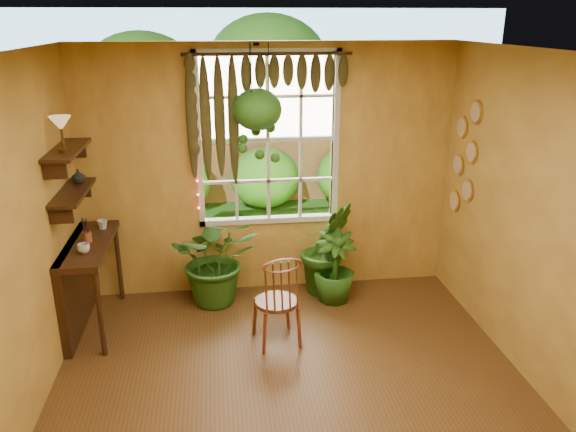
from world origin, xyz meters
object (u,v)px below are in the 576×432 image
(windsor_chair, at_px, (277,314))
(hanging_basket, at_px, (257,115))
(counter_ledge, at_px, (80,276))
(potted_plant_left, at_px, (217,258))
(potted_plant_mid, at_px, (327,247))

(windsor_chair, relative_size, hanging_basket, 0.90)
(windsor_chair, bearing_deg, hanging_basket, 83.56)
(counter_ledge, height_order, potted_plant_left, potted_plant_left)
(counter_ledge, relative_size, hanging_basket, 1.01)
(potted_plant_left, bearing_deg, potted_plant_mid, 4.17)
(potted_plant_left, height_order, hanging_basket, hanging_basket)
(windsor_chair, height_order, potted_plant_mid, windsor_chair)
(counter_ledge, bearing_deg, potted_plant_left, 15.12)
(hanging_basket, bearing_deg, counter_ledge, -166.46)
(windsor_chair, height_order, potted_plant_left, windsor_chair)
(counter_ledge, bearing_deg, hanging_basket, 13.54)
(potted_plant_left, distance_m, hanging_basket, 1.57)
(windsor_chair, distance_m, potted_plant_left, 1.08)
(windsor_chair, distance_m, potted_plant_mid, 1.21)
(potted_plant_mid, bearing_deg, potted_plant_left, -175.83)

